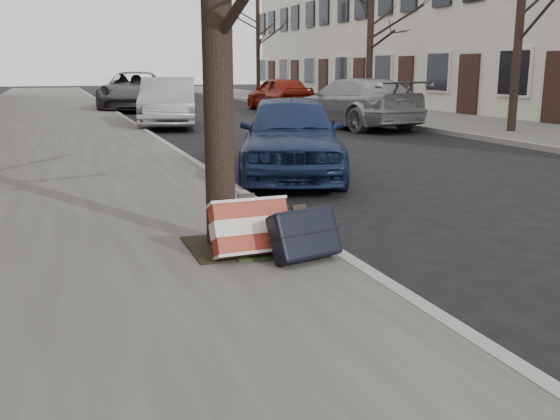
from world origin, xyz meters
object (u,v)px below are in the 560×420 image
object	(u,v)px
car_near_mid	(169,102)
suitcase_red	(250,228)
car_near_front	(291,135)
suitcase_navy	(304,234)

from	to	relation	value
car_near_mid	suitcase_red	bearing A→B (deg)	-85.32
car_near_front	suitcase_navy	bearing A→B (deg)	-90.24
car_near_mid	car_near_front	bearing A→B (deg)	-76.36
suitcase_navy	car_near_mid	bearing A→B (deg)	70.85
suitcase_red	car_near_front	world-z (taller)	car_near_front
car_near_front	car_near_mid	size ratio (longest dim) A/B	0.88
suitcase_red	car_near_front	distance (m)	4.62
suitcase_red	car_near_front	size ratio (longest dim) A/B	0.17
suitcase_navy	car_near_mid	world-z (taller)	car_near_mid
suitcase_red	suitcase_navy	world-z (taller)	suitcase_red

